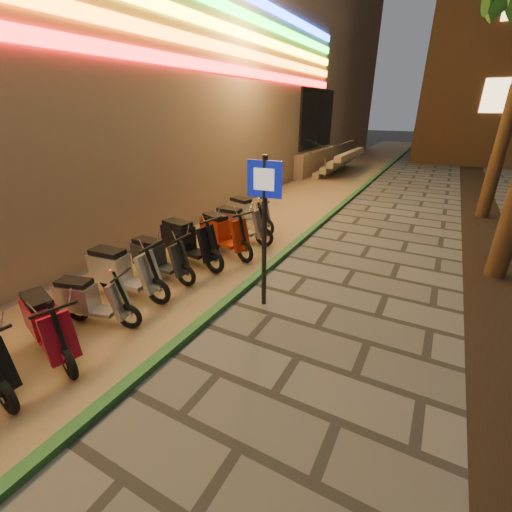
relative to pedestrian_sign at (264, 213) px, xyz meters
The scene contains 14 objects.
ground 4.00m from the pedestrian_sign, 85.23° to the right, with size 120.00×120.00×0.00m, color #474442.
parking_strip 7.03m from the pedestrian_sign, 109.73° to the left, with size 3.40×60.00×0.01m, color #8C7251.
green_curb 6.66m from the pedestrian_sign, 95.35° to the left, with size 0.18×60.00×0.10m, color #225B2B.
planting_strip 4.50m from the pedestrian_sign, 19.96° to the left, with size 1.20×40.00×0.02m, color black.
mall_building 17.45m from the pedestrian_sign, 157.01° to the left, with size 24.23×44.00×15.00m.
pedestrian_sign is the anchor object (origin of this frame).
scooter_5 3.68m from the pedestrian_sign, 127.97° to the right, with size 1.58×0.82×1.12m.
scooter_6 3.24m from the pedestrian_sign, 139.28° to the right, with size 1.46×0.74×1.03m.
scooter_7 2.97m from the pedestrian_sign, 157.68° to the right, with size 1.73×0.64×1.21m.
scooter_8 2.76m from the pedestrian_sign, behind, with size 1.55×0.55×1.10m.
scooter_9 2.78m from the pedestrian_sign, 162.18° to the left, with size 1.82×0.75×1.27m.
scooter_10 2.91m from the pedestrian_sign, 140.32° to the left, with size 1.73×0.92×1.23m.
scooter_11 3.53m from the pedestrian_sign, 129.46° to the left, with size 1.67×0.59×1.18m.
scooter_12 4.45m from the pedestrian_sign, 123.90° to the left, with size 1.67×0.85×1.18m.
Camera 1 is at (2.21, -1.34, 3.37)m, focal length 24.00 mm.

